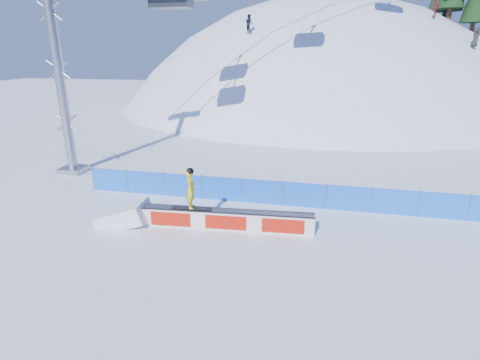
# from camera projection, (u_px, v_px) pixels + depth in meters

# --- Properties ---
(ground) EXTENTS (160.00, 160.00, 0.00)m
(ground) POSITION_uv_depth(u_px,v_px,m) (296.00, 255.00, 13.51)
(ground) COLOR white
(ground) RESTS_ON ground
(snow_hill) EXTENTS (64.00, 64.00, 64.00)m
(snow_hill) POSITION_uv_depth(u_px,v_px,m) (311.00, 221.00, 58.14)
(snow_hill) COLOR white
(snow_hill) RESTS_ON ground
(safety_fence) EXTENTS (22.05, 0.05, 1.30)m
(safety_fence) POSITION_uv_depth(u_px,v_px,m) (304.00, 195.00, 17.46)
(safety_fence) COLOR blue
(safety_fence) RESTS_ON ground
(rail_box) EXTENTS (7.12, 1.04, 0.85)m
(rail_box) POSITION_uv_depth(u_px,v_px,m) (227.00, 220.00, 15.32)
(rail_box) COLOR white
(rail_box) RESTS_ON ground
(snow_ramp) EXTENTS (2.31, 1.55, 1.38)m
(snow_ramp) POSITION_uv_depth(u_px,v_px,m) (125.00, 223.00, 16.05)
(snow_ramp) COLOR white
(snow_ramp) RESTS_ON ground
(snowboarder) EXTENTS (1.68, 0.65, 1.74)m
(snowboarder) POSITION_uv_depth(u_px,v_px,m) (191.00, 189.00, 15.10)
(snowboarder) COLOR black
(snowboarder) RESTS_ON rail_box
(distant_skiers) EXTENTS (21.51, 12.06, 7.63)m
(distant_skiers) POSITION_uv_depth(u_px,v_px,m) (345.00, 9.00, 38.10)
(distant_skiers) COLOR black
(distant_skiers) RESTS_ON ground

